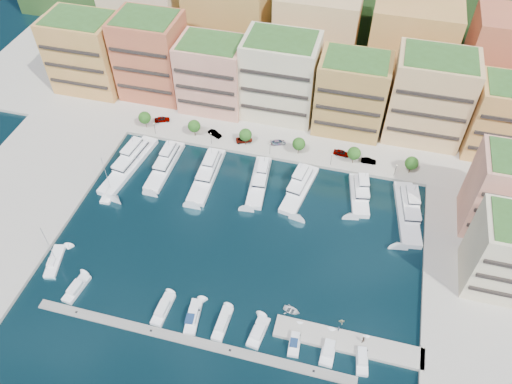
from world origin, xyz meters
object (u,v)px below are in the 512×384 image
at_px(tree_2, 245,135).
at_px(cruiser_4, 193,317).
at_px(lamppost_2, 270,147).
at_px(sailboat_0, 55,261).
at_px(sailboat_2, 110,192).
at_px(car_3, 278,142).
at_px(yacht_3, 260,179).
at_px(cruiser_8, 329,349).
at_px(yacht_0, 130,162).
at_px(cruiser_5, 222,324).
at_px(car_0, 162,119).
at_px(cruiser_7, 295,341).
at_px(tree_4, 354,153).
at_px(car_2, 244,140).
at_px(cruiser_6, 258,332).
at_px(tree_0, 145,118).
at_px(car_5, 369,161).
at_px(person_0, 339,329).
at_px(tree_1, 194,126).
at_px(car_4, 341,153).
at_px(yacht_1, 166,164).
at_px(cruiser_0, 76,289).
at_px(lamppost_4, 396,169).
at_px(tender_1, 342,321).
at_px(yacht_6, 408,210).
at_px(yacht_4, 300,187).
at_px(cruiser_3, 163,309).
at_px(tree_5, 412,163).
at_px(tree_3, 299,144).
at_px(lamppost_3, 332,157).
at_px(lamppost_0, 154,127).
at_px(yacht_2, 208,172).
at_px(car_1, 215,134).
at_px(yacht_5, 359,193).
at_px(lamppost_1, 211,137).
at_px(tender_0, 292,311).
at_px(cruiser_9, 362,357).
at_px(person_1, 363,340).

height_order(tree_2, cruiser_4, tree_2).
distance_m(lamppost_2, sailboat_0, 65.33).
bearing_deg(tree_2, sailboat_2, -138.40).
distance_m(lamppost_2, car_3, 5.57).
distance_m(yacht_3, cruiser_8, 52.02).
height_order(yacht_0, cruiser_5, yacht_0).
bearing_deg(car_3, car_0, 65.06).
bearing_deg(cruiser_7, car_3, 106.12).
bearing_deg(tree_4, car_2, 177.98).
bearing_deg(car_3, cruiser_6, 166.01).
distance_m(tree_0, cruiser_5, 72.20).
distance_m(car_5, person_0, 54.79).
height_order(tree_1, car_4, tree_1).
height_order(tree_0, yacht_0, tree_0).
bearing_deg(tree_4, yacht_1, -165.03).
relative_size(tree_4, cruiser_0, 0.69).
bearing_deg(cruiser_0, yacht_0, 97.29).
xyz_separation_m(lamppost_4, yacht_0, (-74.25, -13.69, -2.62)).
height_order(cruiser_0, tender_1, cruiser_0).
relative_size(tree_2, yacht_6, 0.25).
xyz_separation_m(car_0, car_5, (64.79, -2.77, -0.09)).
height_order(yacht_0, yacht_4, same).
xyz_separation_m(cruiser_3, tender_1, (39.31, 7.32, -0.18)).
bearing_deg(person_0, tree_5, -18.24).
bearing_deg(car_0, lamppost_2, -123.30).
relative_size(tree_3, lamppost_3, 1.35).
relative_size(lamppost_0, car_4, 0.89).
bearing_deg(yacht_4, cruiser_3, -116.70).
relative_size(yacht_2, cruiser_3, 2.62).
bearing_deg(tree_5, lamppost_0, -178.27).
relative_size(cruiser_0, car_1, 1.80).
xyz_separation_m(yacht_4, car_1, (-29.36, 14.93, 0.66)).
distance_m(yacht_5, cruiser_7, 47.37).
bearing_deg(car_0, cruiser_7, -161.76).
relative_size(tree_5, tender_1, 4.02).
relative_size(cruiser_0, car_3, 1.80).
bearing_deg(lamppost_1, car_5, 4.38).
height_order(cruiser_6, sailboat_0, sailboat_0).
xyz_separation_m(tender_0, person_0, (10.84, -2.53, 1.40)).
xyz_separation_m(cruiser_0, cruiser_9, (66.11, -0.00, -0.00)).
height_order(lamppost_2, car_0, lamppost_2).
distance_m(yacht_5, car_4, 15.72).
bearing_deg(car_5, yacht_4, 128.57).
bearing_deg(sailboat_0, tender_1, 1.28).
distance_m(tree_3, lamppost_0, 44.07).
relative_size(tree_4, yacht_4, 0.29).
relative_size(lamppost_2, car_0, 0.90).
bearing_deg(tree_0, lamppost_2, -3.29).
bearing_deg(sailboat_0, person_1, -1.96).
height_order(tree_3, car_2, tree_3).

